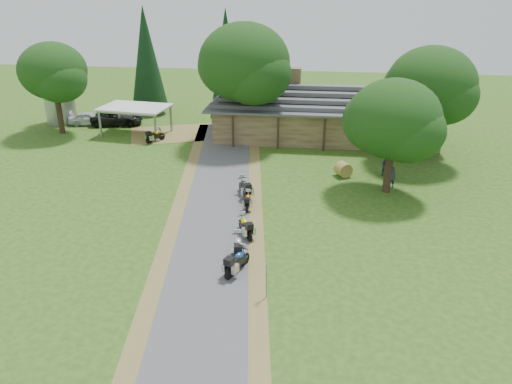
# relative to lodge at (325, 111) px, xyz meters

# --- Properties ---
(ground) EXTENTS (120.00, 120.00, 0.00)m
(ground) POSITION_rel_lodge_xyz_m (-6.00, -24.00, -2.45)
(ground) COLOR #284E16
(ground) RESTS_ON ground
(driveway) EXTENTS (51.95, 51.95, 0.00)m
(driveway) POSITION_rel_lodge_xyz_m (-6.50, -20.00, -2.45)
(driveway) COLOR #4D4D4F
(driveway) RESTS_ON ground
(lodge) EXTENTS (21.40, 9.40, 4.90)m
(lodge) POSITION_rel_lodge_xyz_m (0.00, 0.00, 0.00)
(lodge) COLOR brown
(lodge) RESTS_ON ground
(silo) EXTENTS (3.29, 3.29, 6.20)m
(silo) POSITION_rel_lodge_xyz_m (-27.14, 1.41, 0.65)
(silo) COLOR gray
(silo) RESTS_ON ground
(carport) EXTENTS (6.72, 4.90, 2.71)m
(carport) POSITION_rel_lodge_xyz_m (-17.90, -1.72, -1.09)
(carport) COLOR silver
(carport) RESTS_ON ground
(car_white_sedan) EXTENTS (2.97, 5.37, 1.69)m
(car_white_sedan) POSITION_rel_lodge_xyz_m (-23.93, 0.83, -1.60)
(car_white_sedan) COLOR silver
(car_white_sedan) RESTS_ON ground
(car_dark_suv) EXTENTS (3.36, 5.92, 2.14)m
(car_dark_suv) POSITION_rel_lodge_xyz_m (-21.08, 1.19, -1.38)
(car_dark_suv) COLOR black
(car_dark_suv) RESTS_ON ground
(motorcycle_row_a) EXTENTS (1.34, 2.08, 1.36)m
(motorcycle_row_a) POSITION_rel_lodge_xyz_m (-4.28, -24.75, -1.77)
(motorcycle_row_a) COLOR #1E3F99
(motorcycle_row_a) RESTS_ON ground
(motorcycle_row_b) EXTENTS (1.03, 2.16, 1.42)m
(motorcycle_row_b) POSITION_rel_lodge_xyz_m (-4.46, -23.39, -1.74)
(motorcycle_row_b) COLOR #A0A4A8
(motorcycle_row_b) RESTS_ON ground
(motorcycle_row_c) EXTENTS (1.40, 1.94, 1.28)m
(motorcycle_row_c) POSITION_rel_lodge_xyz_m (-4.46, -20.77, -1.81)
(motorcycle_row_c) COLOR #EDCF00
(motorcycle_row_c) RESTS_ON ground
(motorcycle_row_d) EXTENTS (0.66, 1.70, 1.14)m
(motorcycle_row_d) POSITION_rel_lodge_xyz_m (-4.86, -17.02, -1.88)
(motorcycle_row_d) COLOR #C25C03
(motorcycle_row_d) RESTS_ON ground
(motorcycle_row_e) EXTENTS (1.48, 2.16, 1.41)m
(motorcycle_row_e) POSITION_rel_lodge_xyz_m (-5.36, -15.18, -1.74)
(motorcycle_row_e) COLOR black
(motorcycle_row_e) RESTS_ON ground
(motorcycle_carport_a) EXTENTS (1.55, 1.90, 1.28)m
(motorcycle_carport_a) POSITION_rel_lodge_xyz_m (-15.37, -3.88, -1.81)
(motorcycle_carport_a) COLOR #ECA603
(motorcycle_carport_a) RESTS_ON ground
(person_a) EXTENTS (0.61, 0.50, 1.87)m
(person_a) POSITION_rel_lodge_xyz_m (4.88, -12.21, -1.51)
(person_a) COLOR #2A3853
(person_a) RESTS_ON ground
(person_b) EXTENTS (0.66, 0.58, 1.92)m
(person_b) POSITION_rel_lodge_xyz_m (4.66, -9.84, -1.49)
(person_b) COLOR #2A3853
(person_b) RESTS_ON ground
(hay_bale) EXTENTS (1.43, 1.39, 1.09)m
(hay_bale) POSITION_rel_lodge_xyz_m (1.53, -10.42, -1.90)
(hay_bale) COLOR olive
(hay_bale) RESTS_ON ground
(sign_post) EXTENTS (0.34, 0.06, 1.88)m
(sign_post) POSITION_rel_lodge_xyz_m (-2.56, -26.85, -1.51)
(sign_post) COLOR gray
(sign_post) RESTS_ON ground
(oak_lodge_left) EXTENTS (7.92, 7.92, 11.71)m
(oak_lodge_left) POSITION_rel_lodge_xyz_m (-7.15, -3.08, 3.41)
(oak_lodge_left) COLOR #123710
(oak_lodge_left) RESTS_ON ground
(oak_lodge_right) EXTENTS (6.93, 6.93, 10.14)m
(oak_lodge_right) POSITION_rel_lodge_xyz_m (8.09, -5.76, 2.62)
(oak_lodge_right) COLOR #123710
(oak_lodge_right) RESTS_ON ground
(oak_driveway) EXTENTS (6.29, 6.29, 8.54)m
(oak_driveway) POSITION_rel_lodge_xyz_m (4.47, -13.04, 1.82)
(oak_driveway) COLOR #123710
(oak_driveway) RESTS_ON ground
(oak_silo) EXTENTS (6.25, 6.25, 9.63)m
(oak_silo) POSITION_rel_lodge_xyz_m (-25.33, -2.21, 2.37)
(oak_silo) COLOR #123710
(oak_silo) RESTS_ON ground
(cedar_near) EXTENTS (3.53, 3.53, 11.48)m
(cedar_near) POSITION_rel_lodge_xyz_m (-9.74, 2.35, 3.29)
(cedar_near) COLOR black
(cedar_near) RESTS_ON ground
(cedar_far) EXTENTS (3.85, 3.85, 11.46)m
(cedar_far) POSITION_rel_lodge_xyz_m (-19.13, 6.15, 3.28)
(cedar_far) COLOR black
(cedar_far) RESTS_ON ground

